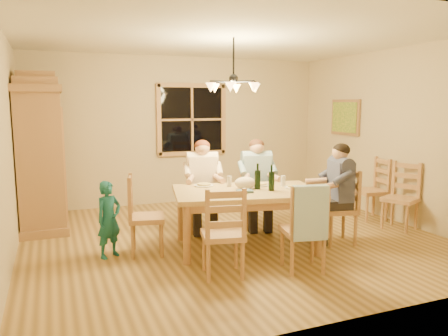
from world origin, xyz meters
name	(u,v)px	position (x,y,z in m)	size (l,w,h in m)	color
floor	(233,238)	(0.00, 0.00, 0.00)	(5.50, 5.50, 0.00)	brown
ceiling	(234,37)	(0.00, 0.00, 2.70)	(5.50, 5.00, 0.02)	white
wall_back	(181,130)	(0.00, 2.50, 1.35)	(5.50, 0.02, 2.70)	#C5B38B
wall_left	(5,149)	(-2.75, 0.00, 1.35)	(0.02, 5.00, 2.70)	#C5B38B
wall_right	(394,135)	(2.75, 0.00, 1.35)	(0.02, 5.00, 2.70)	#C5B38B
window	(192,120)	(0.20, 2.47, 1.55)	(1.30, 0.06, 1.30)	black
painting	(345,117)	(2.71, 1.20, 1.60)	(0.06, 0.78, 0.64)	#91623F
chandelier	(233,86)	(0.00, 0.00, 2.08)	(0.77, 0.68, 0.71)	black
armoire	(41,157)	(-2.42, 1.60, 1.06)	(0.66, 1.40, 2.30)	#91623F
dining_table	(246,198)	(-0.01, -0.44, 0.66)	(1.99, 1.44, 0.76)	tan
chair_far_left	(203,211)	(-0.27, 0.49, 0.30)	(0.52, 0.50, 0.99)	#A56E49
chair_far_right	(256,208)	(0.51, 0.32, 0.30)	(0.52, 0.50, 0.99)	#A56E49
chair_near_left	(223,248)	(-0.62, -1.18, 0.30)	(0.52, 0.50, 0.99)	#A56E49
chair_near_right	(303,244)	(0.26, -1.36, 0.30)	(0.52, 0.50, 0.99)	#A56E49
chair_end_left	(147,230)	(-1.23, -0.19, 0.30)	(0.50, 0.52, 0.99)	#A56E49
chair_end_right	(338,220)	(1.22, -0.69, 0.30)	(0.50, 0.52, 0.99)	#A56E49
adult_woman	(202,174)	(-0.27, 0.49, 0.84)	(0.46, 0.49, 0.87)	#F8DAC0
adult_plaid_man	(257,173)	(0.51, 0.32, 0.84)	(0.46, 0.49, 0.87)	teal
adult_slate_man	(339,181)	(1.22, -0.69, 0.84)	(0.49, 0.46, 0.87)	#3F4466
towel	(310,213)	(0.22, -1.55, 0.70)	(0.38, 0.10, 0.58)	#9DBDD5
wine_bottle_a	(258,176)	(0.16, -0.43, 0.93)	(0.08, 0.08, 0.33)	black
wine_bottle_b	(272,178)	(0.27, -0.59, 0.93)	(0.08, 0.08, 0.33)	black
plate_woman	(204,186)	(-0.42, 0.00, 0.77)	(0.26, 0.26, 0.02)	white
plate_plaid	(260,185)	(0.29, -0.24, 0.77)	(0.26, 0.26, 0.02)	white
plate_slate	(294,187)	(0.62, -0.56, 0.77)	(0.26, 0.26, 0.02)	white
wine_glass_a	(229,181)	(-0.11, -0.14, 0.83)	(0.06, 0.06, 0.14)	silver
wine_glass_b	(283,181)	(0.56, -0.38, 0.83)	(0.06, 0.06, 0.14)	silver
cap	(300,189)	(0.51, -0.88, 0.82)	(0.20, 0.20, 0.11)	tan
napkin	(245,191)	(-0.09, -0.58, 0.78)	(0.18, 0.14, 0.03)	slate
cloth_bundle	(245,183)	(0.01, -0.36, 0.84)	(0.28, 0.22, 0.15)	beige
child	(109,219)	(-1.68, -0.13, 0.47)	(0.34, 0.22, 0.93)	#196471
chair_spare_front	(400,209)	(2.45, -0.51, 0.30)	(0.56, 0.57, 0.99)	#A56E49
chair_spare_back	(370,200)	(2.45, 0.12, 0.30)	(0.48, 0.50, 0.99)	#A56E49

